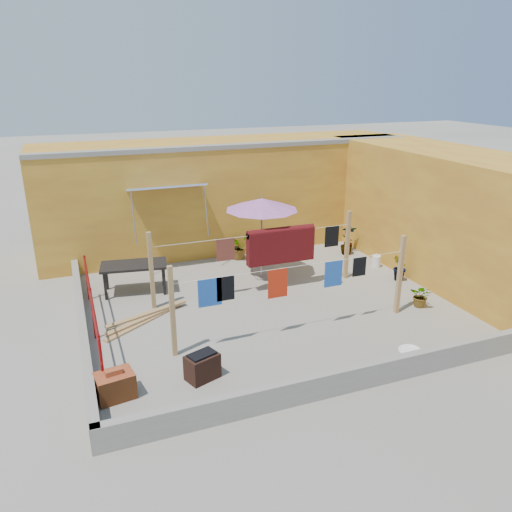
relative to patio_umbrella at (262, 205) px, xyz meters
name	(u,v)px	position (x,y,z in m)	size (l,w,h in m)	color
ground	(269,305)	(-0.44, -1.56, -1.97)	(80.00, 80.00, 0.00)	#9E998E
wall_back	(226,193)	(0.06, 3.14, -0.36)	(11.00, 3.27, 3.21)	gold
wall_right	(457,216)	(4.76, -1.56, -0.37)	(2.40, 9.00, 3.20)	gold
parapet_front	(351,379)	(-0.44, -5.14, -1.75)	(8.30, 0.16, 0.44)	gray
parapet_left	(82,326)	(-4.52, -1.56, -1.75)	(0.16, 7.30, 0.44)	gray
red_railing	(92,306)	(-4.29, -1.76, -1.25)	(0.05, 4.20, 1.10)	maroon
clothesline_rig	(280,251)	(0.05, -1.04, -0.90)	(5.09, 2.35, 1.80)	tan
patio_umbrella	(262,205)	(0.00, 0.00, 0.00)	(2.25, 2.25, 2.20)	gray
outdoor_table	(134,267)	(-3.19, 0.28, -1.31)	(1.66, 1.00, 0.73)	black
brick_stack	(115,385)	(-4.13, -3.92, -1.75)	(0.67, 0.53, 0.53)	#974B22
lumber_pile	(145,318)	(-3.25, -1.34, -1.91)	(1.93, 1.24, 0.13)	tan
brazier	(202,366)	(-2.66, -3.91, -1.73)	(0.65, 0.54, 0.50)	black
white_basin	(410,351)	(1.25, -4.52, -1.93)	(0.45, 0.45, 0.08)	white
water_jug_a	(336,278)	(1.65, -1.01, -1.82)	(0.21, 0.21, 0.34)	white
water_jug_b	(376,261)	(3.26, -0.38, -1.81)	(0.24, 0.24, 0.38)	white
green_hose	(286,251)	(1.44, 1.64, -1.94)	(0.54, 0.54, 0.08)	#1B7C26
plant_back_a	(239,246)	(-0.05, 1.64, -1.60)	(0.67, 0.58, 0.75)	#28611B
plant_back_b	(347,244)	(3.04, 0.85, -1.65)	(0.36, 0.36, 0.64)	#28611B
plant_right_a	(349,238)	(3.26, 1.10, -1.56)	(0.44, 0.29, 0.83)	#28611B
plant_right_b	(400,268)	(3.25, -1.44, -1.61)	(0.40, 0.32, 0.72)	#28611B
plant_right_c	(421,296)	(2.77, -2.90, -1.70)	(0.48, 0.42, 0.54)	#28611B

